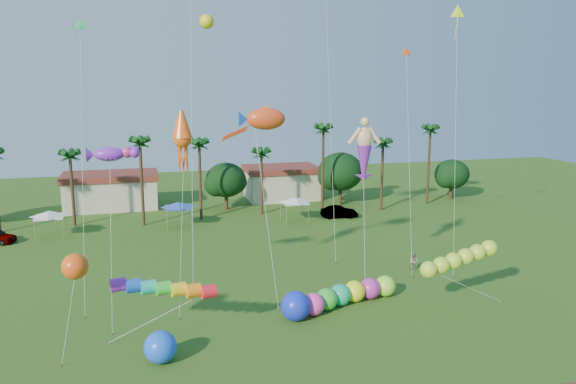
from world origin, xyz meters
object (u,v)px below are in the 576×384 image
object	(u,v)px
caterpillar_inflatable	(336,297)
blue_ball	(160,347)
spectator_b	(414,262)
car_b	(339,212)

from	to	relation	value
caterpillar_inflatable	blue_ball	size ratio (longest dim) A/B	5.19
blue_ball	spectator_b	bearing A→B (deg)	26.28
caterpillar_inflatable	blue_ball	xyz separation A→B (m)	(-13.24, -5.09, 0.10)
car_b	spectator_b	size ratio (longest dim) A/B	2.68
car_b	blue_ball	xyz separation A→B (m)	(-23.72, -32.37, 0.25)
spectator_b	caterpillar_inflatable	xyz separation A→B (m)	(-9.85, -6.31, 0.05)
car_b	caterpillar_inflatable	size ratio (longest dim) A/B	0.44
caterpillar_inflatable	blue_ball	bearing A→B (deg)	-177.31
caterpillar_inflatable	spectator_b	bearing A→B (deg)	14.32
car_b	blue_ball	bearing A→B (deg)	152.16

